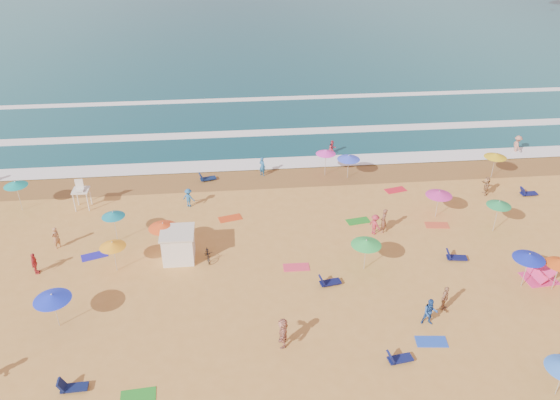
{
  "coord_description": "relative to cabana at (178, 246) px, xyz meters",
  "views": [
    {
      "loc": [
        -1.29,
        -28.61,
        21.58
      ],
      "look_at": [
        2.1,
        6.0,
        1.5
      ],
      "focal_mm": 35.0,
      "sensor_mm": 36.0,
      "label": 1
    }
  ],
  "objects": [
    {
      "name": "cabana",
      "position": [
        0.0,
        0.0,
        0.0
      ],
      "size": [
        2.0,
        2.0,
        2.0
      ],
      "primitive_type": "cube",
      "color": "white",
      "rests_on": "ground"
    },
    {
      "name": "ocean",
      "position": [
        5.07,
        82.51,
        -1.0
      ],
      "size": [
        220.0,
        140.0,
        0.18
      ],
      "primitive_type": "cube",
      "color": "#0C4756",
      "rests_on": "ground"
    },
    {
      "name": "wet_sand",
      "position": [
        5.07,
        11.01,
        -0.99
      ],
      "size": [
        220.0,
        220.0,
        0.0
      ],
      "primitive_type": "plane",
      "color": "olive",
      "rests_on": "ground"
    },
    {
      "name": "loungers",
      "position": [
        10.66,
        -4.58,
        -0.83
      ],
      "size": [
        33.18,
        27.11,
        0.34
      ],
      "color": "#0D1745",
      "rests_on": "ground"
    },
    {
      "name": "bicycle",
      "position": [
        1.9,
        -0.3,
        -0.58
      ],
      "size": [
        0.75,
        1.67,
        0.85
      ],
      "primitive_type": "imported",
      "rotation": [
        0.0,
        0.0,
        0.12
      ],
      "color": "black",
      "rests_on": "ground"
    },
    {
      "name": "beach_umbrellas",
      "position": [
        8.38,
        -0.53,
        1.1
      ],
      "size": [
        39.94,
        27.63,
        0.73
      ],
      "color": "#F44D19",
      "rests_on": "ground"
    },
    {
      "name": "surf_foam",
      "position": [
        5.07,
        19.83,
        -0.9
      ],
      "size": [
        200.0,
        18.7,
        0.05
      ],
      "color": "white",
      "rests_on": "ground"
    },
    {
      "name": "cabana_roof",
      "position": [
        0.0,
        0.0,
        1.06
      ],
      "size": [
        2.2,
        2.2,
        0.12
      ],
      "primitive_type": "cube",
      "color": "silver",
      "rests_on": "cabana"
    },
    {
      "name": "ground",
      "position": [
        5.07,
        -1.49,
        -1.0
      ],
      "size": [
        220.0,
        220.0,
        0.0
      ],
      "primitive_type": "plane",
      "color": "gold",
      "rests_on": "ground"
    },
    {
      "name": "lifeguard_stand",
      "position": [
        -7.75,
        7.36,
        0.05
      ],
      "size": [
        1.2,
        1.2,
        2.1
      ],
      "primitive_type": null,
      "color": "white",
      "rests_on": "ground"
    },
    {
      "name": "beachgoers",
      "position": [
        7.3,
        1.55,
        -0.2
      ],
      "size": [
        55.06,
        26.18,
        2.12
      ],
      "color": "#2264A3",
      "rests_on": "ground"
    },
    {
      "name": "towels",
      "position": [
        6.94,
        -2.68,
        -0.98
      ],
      "size": [
        49.86,
        22.29,
        0.03
      ],
      "color": "#B04216",
      "rests_on": "ground"
    }
  ]
}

